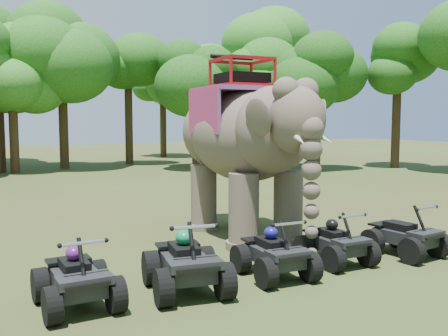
{
  "coord_description": "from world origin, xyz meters",
  "views": [
    {
      "loc": [
        -5.58,
        -9.52,
        3.06
      ],
      "look_at": [
        0.0,
        1.2,
        1.9
      ],
      "focal_mm": 40.0,
      "sensor_mm": 36.0,
      "label": 1
    }
  ],
  "objects_px": {
    "elephant": "(244,146)",
    "atv_4": "(405,229)",
    "atv_2": "(274,247)",
    "atv_1": "(186,255)",
    "atv_0": "(76,270)",
    "atv_3": "(336,237)"
  },
  "relations": [
    {
      "from": "atv_0",
      "to": "atv_2",
      "type": "xyz_separation_m",
      "value": [
        3.74,
        -0.17,
        -0.02
      ]
    },
    {
      "from": "atv_2",
      "to": "atv_4",
      "type": "relative_size",
      "value": 1.0
    },
    {
      "from": "atv_0",
      "to": "atv_3",
      "type": "distance_m",
      "value": 5.44
    },
    {
      "from": "elephant",
      "to": "atv_2",
      "type": "relative_size",
      "value": 3.51
    },
    {
      "from": "atv_3",
      "to": "atv_4",
      "type": "distance_m",
      "value": 1.81
    },
    {
      "from": "atv_4",
      "to": "atv_1",
      "type": "bearing_deg",
      "value": 172.91
    },
    {
      "from": "atv_1",
      "to": "elephant",
      "type": "bearing_deg",
      "value": 56.07
    },
    {
      "from": "atv_1",
      "to": "atv_2",
      "type": "bearing_deg",
      "value": 7.98
    },
    {
      "from": "atv_2",
      "to": "atv_0",
      "type": "bearing_deg",
      "value": -179.48
    },
    {
      "from": "elephant",
      "to": "atv_2",
      "type": "height_order",
      "value": "elephant"
    },
    {
      "from": "atv_2",
      "to": "atv_3",
      "type": "relative_size",
      "value": 1.04
    },
    {
      "from": "atv_2",
      "to": "elephant",
      "type": "bearing_deg",
      "value": 73.24
    },
    {
      "from": "atv_4",
      "to": "elephant",
      "type": "bearing_deg",
      "value": 117.79
    },
    {
      "from": "atv_1",
      "to": "atv_4",
      "type": "height_order",
      "value": "atv_1"
    },
    {
      "from": "elephant",
      "to": "atv_1",
      "type": "xyz_separation_m",
      "value": [
        -3.06,
        -3.3,
        -1.72
      ]
    },
    {
      "from": "atv_2",
      "to": "atv_4",
      "type": "distance_m",
      "value": 3.49
    },
    {
      "from": "elephant",
      "to": "atv_0",
      "type": "distance_m",
      "value": 6.13
    },
    {
      "from": "elephant",
      "to": "atv_0",
      "type": "height_order",
      "value": "elephant"
    },
    {
      "from": "atv_1",
      "to": "atv_3",
      "type": "relative_size",
      "value": 1.16
    },
    {
      "from": "atv_0",
      "to": "atv_4",
      "type": "bearing_deg",
      "value": -3.5
    },
    {
      "from": "elephant",
      "to": "atv_4",
      "type": "height_order",
      "value": "elephant"
    },
    {
      "from": "elephant",
      "to": "atv_1",
      "type": "height_order",
      "value": "elephant"
    }
  ]
}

